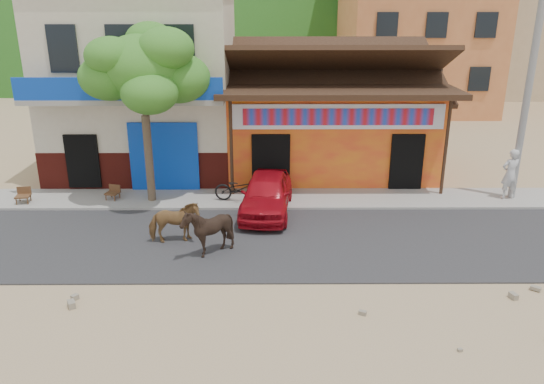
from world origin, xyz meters
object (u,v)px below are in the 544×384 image
(red_car, at_px, (267,193))
(pedestrian, at_px, (510,174))
(tree, at_px, (145,116))
(cow_tan, at_px, (174,223))
(cafe_chair_right, at_px, (22,189))
(cow_dark, at_px, (208,231))
(cafe_chair_left, at_px, (112,187))
(utility_pole, at_px, (529,84))
(scooter, at_px, (239,189))

(red_car, xyz_separation_m, pedestrian, (8.55, 1.11, 0.31))
(tree, xyz_separation_m, pedestrian, (12.60, 0.11, -2.10))
(cow_tan, bearing_deg, cafe_chair_right, 50.15)
(cow_dark, bearing_deg, cafe_chair_left, -133.00)
(cafe_chair_right, bearing_deg, pedestrian, -6.44)
(cow_tan, distance_m, pedestrian, 11.75)
(cow_dark, xyz_separation_m, cafe_chair_right, (-6.84, 3.89, -0.14))
(tree, height_order, cow_tan, tree)
(utility_pole, bearing_deg, cow_dark, -157.15)
(cow_dark, xyz_separation_m, scooter, (0.66, 4.01, -0.17))
(cow_tan, relative_size, cow_dark, 1.02)
(utility_pole, bearing_deg, red_car, -172.19)
(scooter, bearing_deg, red_car, -122.00)
(scooter, bearing_deg, cow_tan, 161.34)
(scooter, distance_m, cafe_chair_right, 7.50)
(tree, relative_size, red_car, 1.54)
(tree, distance_m, utility_pole, 12.84)
(tree, xyz_separation_m, cow_tan, (1.37, -3.35, -2.46))
(tree, relative_size, cow_tan, 4.09)
(utility_pole, bearing_deg, cow_tan, -162.76)
(red_car, relative_size, cafe_chair_right, 3.93)
(cafe_chair_left, distance_m, cafe_chair_right, 3.02)
(tree, distance_m, cow_tan, 4.37)
(tree, bearing_deg, cafe_chair_left, 177.16)
(cafe_chair_left, xyz_separation_m, cafe_chair_right, (-3.00, -0.34, 0.04))
(cow_dark, bearing_deg, tree, -144.84)
(cow_tan, bearing_deg, pedestrian, -84.71)
(cafe_chair_left, bearing_deg, pedestrian, 15.53)
(cow_dark, distance_m, pedestrian, 11.02)
(scooter, bearing_deg, pedestrian, -78.67)
(tree, relative_size, cafe_chair_left, 6.58)
(pedestrian, relative_size, cafe_chair_right, 1.81)
(scooter, xyz_separation_m, pedestrian, (9.50, 0.26, 0.43))
(cow_dark, xyz_separation_m, red_car, (1.61, 3.16, -0.05))
(cow_dark, relative_size, cafe_chair_left, 1.58)
(cow_dark, xyz_separation_m, cafe_chair_left, (-3.84, 4.23, -0.18))
(scooter, bearing_deg, cafe_chair_right, 100.68)
(red_car, bearing_deg, cow_dark, -111.20)
(utility_pole, height_order, cow_tan, utility_pole)
(cow_dark, relative_size, pedestrian, 0.80)
(cow_tan, xyz_separation_m, pedestrian, (11.23, 3.45, 0.36))
(tree, bearing_deg, pedestrian, 0.48)
(scooter, bearing_deg, tree, 96.94)
(red_car, relative_size, cafe_chair_left, 4.28)
(utility_pole, distance_m, cow_dark, 11.73)
(cow_dark, xyz_separation_m, pedestrian, (10.16, 4.27, 0.26))
(utility_pole, bearing_deg, cafe_chair_right, -178.43)
(utility_pole, distance_m, cafe_chair_right, 17.56)
(tree, distance_m, cafe_chair_right, 5.07)
(cow_tan, height_order, cow_dark, cow_dark)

